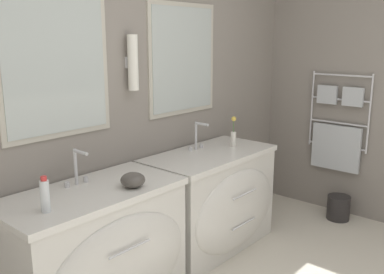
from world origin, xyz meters
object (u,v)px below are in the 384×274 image
flower_vase (233,135)px  waste_bin (338,207)px  vanity_right (213,200)px  vanity_left (98,252)px  toiletry_bottle (45,195)px  amenity_bowl (133,180)px

flower_vase → waste_bin: bearing=-31.5°
vanity_right → vanity_left: bearing=180.0°
toiletry_bottle → vanity_right: bearing=2.2°
amenity_bowl → toiletry_bottle: bearing=174.3°
amenity_bowl → flower_vase: bearing=5.8°
flower_vase → waste_bin: 1.39m
toiletry_bottle → amenity_bowl: toiletry_bottle is taller
vanity_left → vanity_right: (1.18, 0.00, 0.00)m
flower_vase → waste_bin: size_ratio=1.12×
flower_vase → waste_bin: (0.97, -0.59, -0.80)m
amenity_bowl → waste_bin: amenity_bowl is taller
toiletry_bottle → waste_bin: size_ratio=0.85×
vanity_left → waste_bin: bearing=-13.5°
amenity_bowl → waste_bin: (2.22, -0.46, -0.75)m
waste_bin → toiletry_bottle: bearing=169.4°
vanity_left → toiletry_bottle: toiletry_bottle is taller
vanity_left → waste_bin: vanity_left is taller
amenity_bowl → flower_vase: flower_vase is taller
waste_bin → vanity_right: bearing=155.1°
waste_bin → flower_vase: bearing=148.5°
vanity_right → waste_bin: bearing=-24.9°
vanity_left → toiletry_bottle: (-0.36, -0.06, 0.50)m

